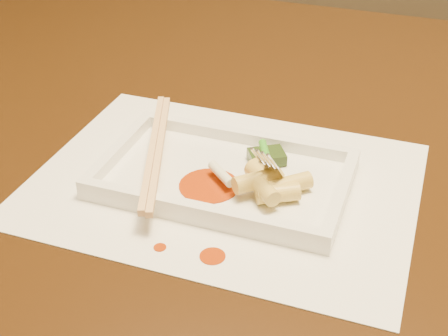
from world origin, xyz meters
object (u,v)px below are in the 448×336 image
(table, at_px, (310,198))
(fork, at_px, (297,118))
(placemat, at_px, (224,183))
(plate_base, at_px, (224,179))
(chopstick_a, at_px, (153,148))

(table, distance_m, fork, 0.22)
(placemat, relative_size, fork, 2.86)
(plate_base, relative_size, fork, 1.86)
(placemat, xyz_separation_m, chopstick_a, (-0.08, 0.00, 0.03))
(table, bearing_deg, placemat, -115.80)
(plate_base, relative_size, chopstick_a, 1.13)
(placemat, xyz_separation_m, plate_base, (0.00, 0.00, 0.00))
(table, distance_m, placemat, 0.19)
(plate_base, height_order, chopstick_a, chopstick_a)
(chopstick_a, bearing_deg, table, 43.35)
(placemat, height_order, chopstick_a, chopstick_a)
(table, bearing_deg, fork, -89.47)
(chopstick_a, distance_m, fork, 0.16)
(placemat, bearing_deg, fork, 14.42)
(table, xyz_separation_m, plate_base, (-0.07, -0.14, 0.11))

